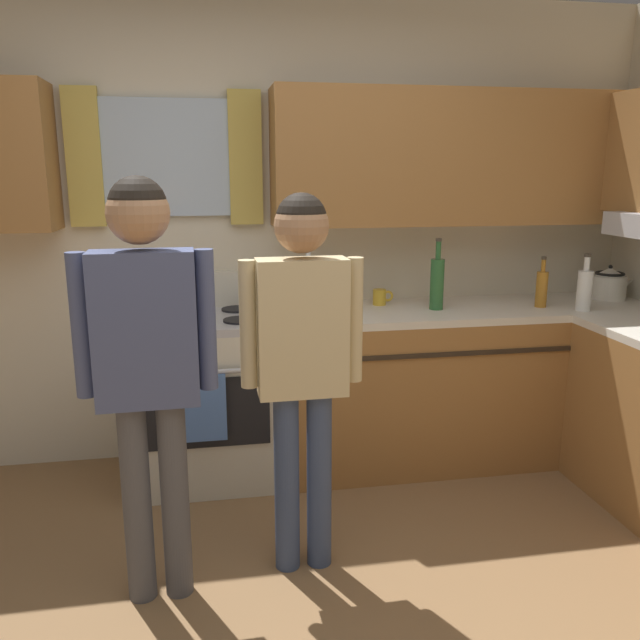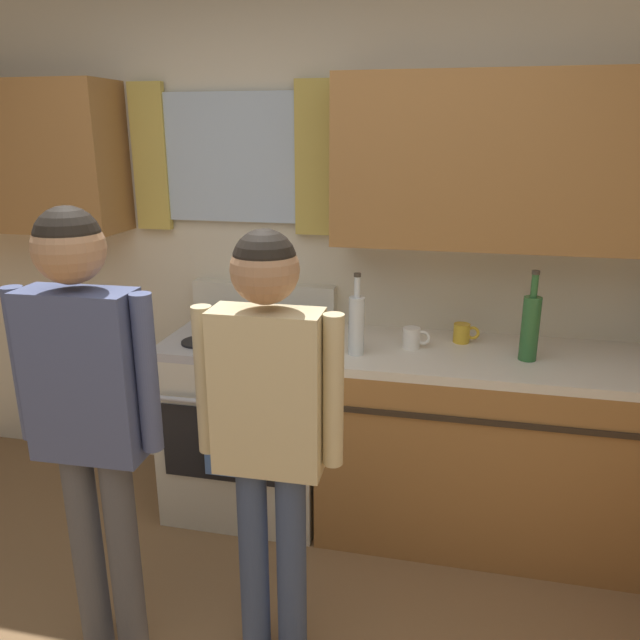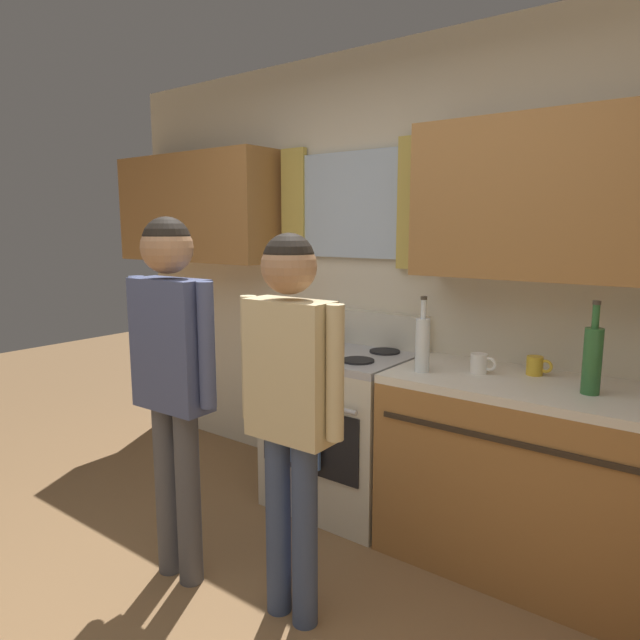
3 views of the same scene
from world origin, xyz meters
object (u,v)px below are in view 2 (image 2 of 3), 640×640
(stove_oven, at_px, (251,418))
(adult_in_plaid, at_px, (268,409))
(bottle_wine_green, at_px, (530,326))
(adult_left, at_px, (87,393))
(mug_mustard_yellow, at_px, (463,333))
(bottle_tall_clear, at_px, (357,324))
(mug_ceramic_white, at_px, (412,338))

(stove_oven, bearing_deg, adult_in_plaid, -67.16)
(bottle_wine_green, relative_size, adult_left, 0.24)
(stove_oven, xyz_separation_m, mug_mustard_yellow, (1.01, 0.14, 0.48))
(bottle_tall_clear, xyz_separation_m, mug_mustard_yellow, (0.46, 0.26, -0.10))
(mug_mustard_yellow, bearing_deg, bottle_tall_clear, -150.29)
(bottle_wine_green, xyz_separation_m, adult_in_plaid, (-0.89, -0.90, -0.06))
(bottle_tall_clear, height_order, mug_ceramic_white, bottle_tall_clear)
(bottle_wine_green, relative_size, mug_ceramic_white, 3.14)
(stove_oven, bearing_deg, bottle_tall_clear, -12.90)
(mug_mustard_yellow, bearing_deg, mug_ceramic_white, -150.18)
(bottle_tall_clear, relative_size, adult_in_plaid, 0.23)
(bottle_tall_clear, relative_size, adult_left, 0.22)
(bottle_tall_clear, bearing_deg, bottle_wine_green, 7.00)
(bottle_wine_green, xyz_separation_m, mug_mustard_yellow, (-0.27, 0.17, -0.11))
(mug_ceramic_white, bearing_deg, bottle_tall_clear, -150.41)
(stove_oven, height_order, adult_in_plaid, adult_in_plaid)
(mug_mustard_yellow, bearing_deg, adult_left, -135.96)
(mug_ceramic_white, bearing_deg, mug_mustard_yellow, 29.82)
(mug_mustard_yellow, distance_m, adult_in_plaid, 1.23)
(bottle_tall_clear, height_order, mug_mustard_yellow, bottle_tall_clear)
(mug_ceramic_white, height_order, adult_left, adult_left)
(stove_oven, xyz_separation_m, bottle_tall_clear, (0.55, -0.13, 0.57))
(stove_oven, height_order, bottle_wine_green, bottle_wine_green)
(mug_ceramic_white, xyz_separation_m, adult_left, (-0.98, -1.04, 0.08))
(adult_in_plaid, bearing_deg, mug_mustard_yellow, 60.07)
(stove_oven, xyz_separation_m, mug_ceramic_white, (0.78, 0.01, 0.48))
(stove_oven, bearing_deg, mug_ceramic_white, 0.66)
(bottle_tall_clear, bearing_deg, mug_ceramic_white, 29.59)
(adult_left, relative_size, adult_in_plaid, 1.04)
(stove_oven, bearing_deg, adult_left, -100.83)
(mug_mustard_yellow, distance_m, mug_ceramic_white, 0.26)
(mug_mustard_yellow, xyz_separation_m, adult_left, (-1.20, -1.16, 0.08))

